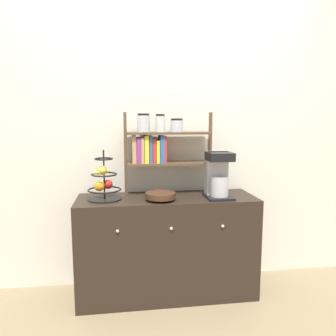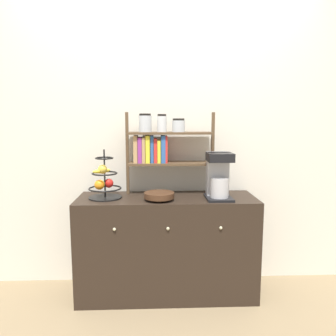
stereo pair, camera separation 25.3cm
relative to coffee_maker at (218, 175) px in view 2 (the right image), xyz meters
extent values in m
plane|color=#847051|center=(-0.40, -0.19, -0.98)|extent=(12.00, 12.00, 0.00)
cube|color=silver|center=(-0.40, 0.32, 0.32)|extent=(7.00, 0.05, 2.60)
cube|color=black|center=(-0.40, 0.05, -0.58)|extent=(1.40, 0.47, 0.80)
sphere|color=#B2AD8C|center=(-0.78, -0.19, -0.36)|extent=(0.02, 0.02, 0.02)
sphere|color=#B2AD8C|center=(-0.40, -0.19, -0.36)|extent=(0.02, 0.02, 0.02)
sphere|color=#B2AD8C|center=(-0.01, -0.19, -0.36)|extent=(0.02, 0.02, 0.02)
cube|color=black|center=(0.00, -0.03, -0.17)|extent=(0.20, 0.25, 0.02)
cube|color=#B7B7BC|center=(0.00, 0.04, 0.01)|extent=(0.17, 0.10, 0.34)
cylinder|color=#B7B7BC|center=(0.00, -0.05, -0.09)|extent=(0.14, 0.14, 0.15)
cube|color=black|center=(0.00, -0.04, 0.15)|extent=(0.19, 0.20, 0.06)
cylinder|color=black|center=(-0.88, 0.04, -0.17)|extent=(0.26, 0.26, 0.01)
cylinder|color=black|center=(-0.88, 0.04, 0.02)|extent=(0.01, 0.01, 0.37)
torus|color=black|center=(-0.88, 0.04, -0.10)|extent=(0.25, 0.25, 0.01)
torus|color=black|center=(-0.88, 0.04, 0.02)|extent=(0.20, 0.20, 0.01)
torus|color=black|center=(-0.88, 0.04, 0.13)|extent=(0.14, 0.14, 0.01)
sphere|color=red|center=(-0.85, 0.06, -0.07)|extent=(0.07, 0.07, 0.07)
sphere|color=#6BAD33|center=(-0.91, 0.02, -0.07)|extent=(0.07, 0.07, 0.07)
sphere|color=orange|center=(-0.91, -0.01, -0.06)|extent=(0.08, 0.08, 0.08)
ellipsoid|color=yellow|center=(-0.89, 0.02, 0.04)|extent=(0.14, 0.12, 0.04)
sphere|color=gold|center=(-0.89, 0.02, 0.05)|extent=(0.07, 0.07, 0.07)
cylinder|color=#422819|center=(-0.46, -0.05, -0.17)|extent=(0.13, 0.13, 0.02)
cylinder|color=#422819|center=(-0.46, -0.05, -0.14)|extent=(0.23, 0.23, 0.04)
cube|color=brown|center=(-0.71, 0.18, 0.15)|extent=(0.02, 0.02, 0.66)
cube|color=brown|center=(-0.02, 0.18, 0.15)|extent=(0.02, 0.02, 0.66)
cube|color=brown|center=(-0.36, 0.18, 0.07)|extent=(0.67, 0.20, 0.02)
cube|color=brown|center=(-0.36, 0.18, 0.32)|extent=(0.67, 0.20, 0.02)
cube|color=tan|center=(-0.64, 0.18, 0.19)|extent=(0.03, 0.15, 0.22)
cube|color=#8C338C|center=(-0.61, 0.18, 0.18)|extent=(0.03, 0.16, 0.20)
cube|color=tan|center=(-0.58, 0.18, 0.18)|extent=(0.02, 0.16, 0.20)
cube|color=yellow|center=(-0.54, 0.18, 0.19)|extent=(0.03, 0.16, 0.22)
cube|color=#2D599E|center=(-0.51, 0.18, 0.19)|extent=(0.02, 0.13, 0.22)
cube|color=red|center=(-0.48, 0.18, 0.18)|extent=(0.03, 0.13, 0.19)
cube|color=yellow|center=(-0.45, 0.18, 0.17)|extent=(0.03, 0.15, 0.18)
cube|color=#2D599E|center=(-0.42, 0.18, 0.19)|extent=(0.03, 0.16, 0.22)
cube|color=red|center=(-0.39, 0.18, 0.19)|extent=(0.02, 0.15, 0.21)
cylinder|color=silver|center=(-0.56, 0.18, 0.39)|extent=(0.10, 0.10, 0.13)
cylinder|color=black|center=(-0.56, 0.18, 0.46)|extent=(0.09, 0.09, 0.02)
cylinder|color=silver|center=(-0.43, 0.18, 0.39)|extent=(0.08, 0.08, 0.13)
cylinder|color=black|center=(-0.43, 0.18, 0.46)|extent=(0.07, 0.07, 0.02)
cylinder|color=silver|center=(-0.30, 0.18, 0.37)|extent=(0.10, 0.10, 0.09)
cylinder|color=black|center=(-0.30, 0.18, 0.43)|extent=(0.09, 0.09, 0.02)
camera|label=1|loc=(-0.74, -2.44, 0.41)|focal=35.00mm
camera|label=2|loc=(-0.49, -2.46, 0.41)|focal=35.00mm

